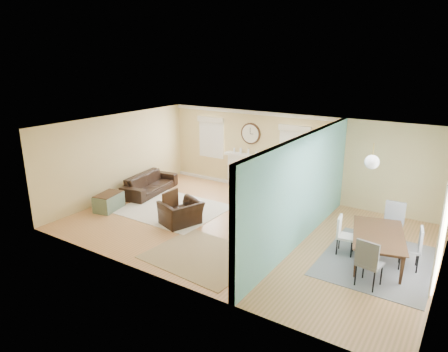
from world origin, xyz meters
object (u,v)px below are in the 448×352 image
at_px(sofa, 150,184).
at_px(credenza, 306,210).
at_px(eames_chair, 181,213).
at_px(dining_table, 379,248).
at_px(green_chair, 275,193).

xyz_separation_m(sofa, credenza, (5.19, 0.38, 0.09)).
distance_m(eames_chair, dining_table, 4.89).
bearing_deg(eames_chair, credenza, 142.86).
xyz_separation_m(green_chair, credenza, (1.32, -0.84, 0.04)).
bearing_deg(sofa, eames_chair, -128.92).
relative_size(sofa, dining_table, 1.15).
bearing_deg(eames_chair, sofa, -101.02).
height_order(eames_chair, credenza, credenza).
xyz_separation_m(sofa, dining_table, (7.28, -0.68, 0.02)).
relative_size(sofa, credenza, 1.39).
bearing_deg(credenza, green_chair, 147.59).
bearing_deg(dining_table, sofa, 70.06).
bearing_deg(green_chair, dining_table, 149.38).
relative_size(credenza, dining_table, 0.82).
distance_m(sofa, eames_chair, 2.84).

